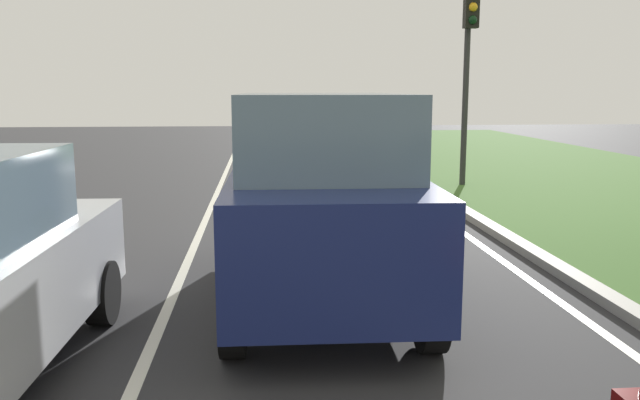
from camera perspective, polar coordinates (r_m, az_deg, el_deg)
ground_plane at (r=11.80m, az=-6.62°, el=-1.76°), size 60.00×60.00×0.00m
lane_line_center at (r=11.84m, az=-10.01°, el=-1.79°), size 0.12×32.00×0.01m
lane_line_right_edge at (r=12.23m, az=10.49°, el=-1.43°), size 0.12×32.00×0.01m
curb_right at (r=12.37m, az=12.74°, el=-1.12°), size 0.24×48.00×0.12m
car_suv_ahead at (r=7.09m, az=0.10°, el=0.25°), size 2.05×4.54×2.28m
traffic_light_near_right at (r=15.79m, az=12.87°, el=12.94°), size 0.32×0.50×4.92m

